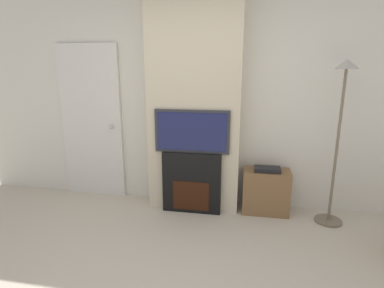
{
  "coord_description": "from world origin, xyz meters",
  "views": [
    {
      "loc": [
        0.61,
        -1.65,
        1.69
      ],
      "look_at": [
        0.0,
        1.69,
        0.85
      ],
      "focal_mm": 28.0,
      "sensor_mm": 36.0,
      "label": 1
    }
  ],
  "objects_px": {
    "fireplace": "(192,182)",
    "media_stand": "(266,191)",
    "floor_lamp": "(340,118)",
    "television": "(192,131)"
  },
  "relations": [
    {
      "from": "fireplace",
      "to": "media_stand",
      "type": "distance_m",
      "value": 0.9
    },
    {
      "from": "television",
      "to": "media_stand",
      "type": "relative_size",
      "value": 1.51
    },
    {
      "from": "fireplace",
      "to": "media_stand",
      "type": "height_order",
      "value": "fireplace"
    },
    {
      "from": "television",
      "to": "media_stand",
      "type": "height_order",
      "value": "television"
    },
    {
      "from": "television",
      "to": "fireplace",
      "type": "bearing_deg",
      "value": 90.0
    },
    {
      "from": "floor_lamp",
      "to": "media_stand",
      "type": "height_order",
      "value": "floor_lamp"
    },
    {
      "from": "fireplace",
      "to": "floor_lamp",
      "type": "bearing_deg",
      "value": 0.26
    },
    {
      "from": "fireplace",
      "to": "television",
      "type": "distance_m",
      "value": 0.63
    },
    {
      "from": "floor_lamp",
      "to": "media_stand",
      "type": "xyz_separation_m",
      "value": [
        -0.7,
        0.12,
        -0.92
      ]
    },
    {
      "from": "floor_lamp",
      "to": "media_stand",
      "type": "bearing_deg",
      "value": 169.96
    }
  ]
}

